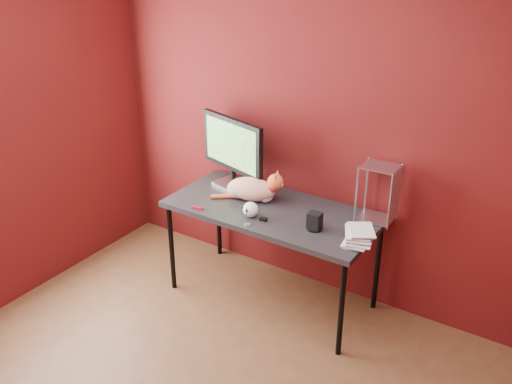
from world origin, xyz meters
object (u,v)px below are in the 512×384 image
Objects in this scene: monitor at (233,149)px; skull_mug at (251,210)px; speaker at (315,222)px; book_stack at (353,165)px; cat at (252,189)px; desk at (272,215)px.

skull_mug is (0.38, -0.34, -0.25)m from monitor.
speaker is at bearing -2.50° from monitor.
speaker is at bearing 176.00° from book_stack.
speaker is at bearing -26.66° from cat.
book_stack is at bearing 29.95° from skull_mug.
speaker is at bearing -15.49° from desk.
book_stack is at bearing -23.67° from cat.
speaker reaches higher than desk.
cat is 4.19× the size of speaker.
monitor reaches higher than speaker.
desk is at bearing 96.43° from skull_mug.
book_stack reaches higher than desk.
skull_mug is 0.11× the size of book_stack.
monitor is 5.13× the size of speaker.
speaker is (0.83, -0.27, -0.25)m from monitor.
monitor is 0.59× the size of book_stack.
monitor is at bearing 142.68° from cat.
skull_mug is 0.99× the size of speaker.
desk is 0.22m from skull_mug.
cat reaches higher than desk.
desk is 0.86m from book_stack.
desk is 0.59m from monitor.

